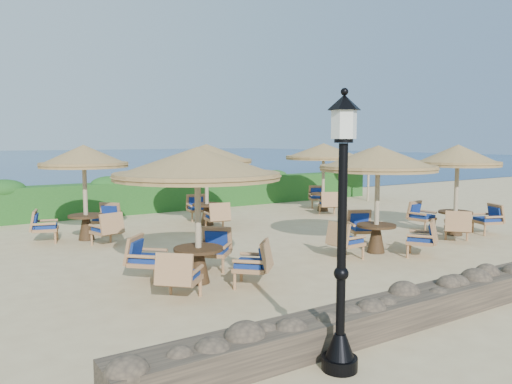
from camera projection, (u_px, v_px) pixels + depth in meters
The scene contains 11 objects.
ground at pixel (304, 237), 14.35m from camera, with size 120.00×120.00×0.00m, color #CEB682.
sea at pixel (7, 159), 72.94m from camera, with size 160.00×160.00×0.00m, color navy.
hedge at pixel (195, 194), 20.31m from camera, with size 18.00×0.90×1.20m, color #194B18.
lamp_post at pixel (342, 245), 5.92m from camera, with size 0.44×0.44×3.31m.
extra_parasol at pixel (369, 153), 22.66m from camera, with size 2.30×2.30×2.41m.
cafe_set_0 at pixel (198, 185), 9.54m from camera, with size 3.24×3.24×2.65m.
cafe_set_1 at pixel (378, 175), 12.17m from camera, with size 2.88×2.88×2.65m.
cafe_set_2 at pixel (457, 174), 14.44m from camera, with size 2.74×2.64×2.65m.
cafe_set_3 at pixel (84, 175), 13.75m from camera, with size 2.69×2.67×2.65m.
cafe_set_4 at pixel (206, 163), 16.12m from camera, with size 2.98×2.98×2.65m.
cafe_set_5 at pixel (324, 159), 19.34m from camera, with size 2.98×2.98×2.65m.
Camera 1 is at (-8.80, -11.15, 2.79)m, focal length 35.00 mm.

